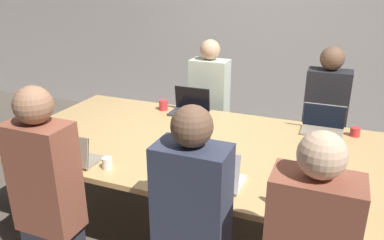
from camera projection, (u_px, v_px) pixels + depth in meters
ground_plane at (204, 219)px, 3.27m from camera, size 24.00×24.00×0.00m
curtain_wall at (269, 26)px, 4.83m from camera, size 12.00×0.06×2.80m
conference_table at (205, 149)px, 3.03m from camera, size 3.23×1.61×0.73m
laptop_far_right at (323, 124)px, 3.24m from camera, size 0.35×0.25×0.25m
person_far_right at (324, 120)px, 3.65m from camera, size 0.40×0.24×1.40m
cup_far_right at (355, 132)px, 3.15m from camera, size 0.08×0.08×0.08m
laptop_near_left at (74, 155)px, 2.68m from camera, size 0.31×0.23×0.23m
person_near_left at (47, 195)px, 2.38m from camera, size 0.40×0.24×1.41m
cup_near_left at (107, 163)px, 2.62m from camera, size 0.07×0.07×0.08m
laptop_far_midleft at (190, 106)px, 3.69m from camera, size 0.37×0.24×0.25m
person_far_midleft at (209, 105)px, 4.10m from camera, size 0.40×0.24×1.39m
cup_far_midleft at (163, 105)px, 3.78m from camera, size 0.09×0.09×0.10m
laptop_near_right at (311, 202)px, 2.11m from camera, size 0.31×0.23×0.24m
laptop_near_midright at (216, 175)px, 2.38m from camera, size 0.34×0.26×0.27m
person_near_midright at (192, 227)px, 2.08m from camera, size 0.40×0.24×1.40m
stapler at (209, 144)px, 2.95m from camera, size 0.11×0.15×0.05m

